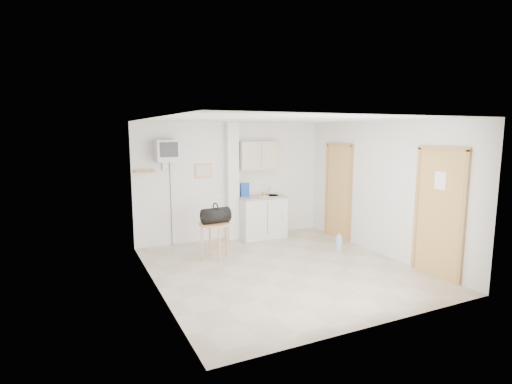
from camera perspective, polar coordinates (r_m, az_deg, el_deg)
name	(u,v)px	position (r m, az deg, el deg)	size (l,w,h in m)	color
ground	(282,268)	(6.93, 3.79, -10.84)	(4.50, 4.50, 0.00)	#B7A592
room_envelope	(293,178)	(6.77, 5.32, 2.06)	(4.24, 4.54, 2.55)	white
kitchenette	(261,201)	(8.71, 0.70, -1.31)	(1.03, 0.58, 2.10)	silver
crt_television	(167,151)	(7.92, -12.66, 5.73)	(0.44, 0.45, 2.15)	slate
round_table	(214,228)	(7.33, -5.97, -5.18)	(0.57, 0.57, 0.66)	tan
duffel_bag	(216,215)	(7.28, -5.78, -3.32)	(0.54, 0.34, 0.38)	black
water_bottle	(339,243)	(7.99, 11.76, -7.14)	(0.12, 0.12, 0.35)	#9AB8D2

